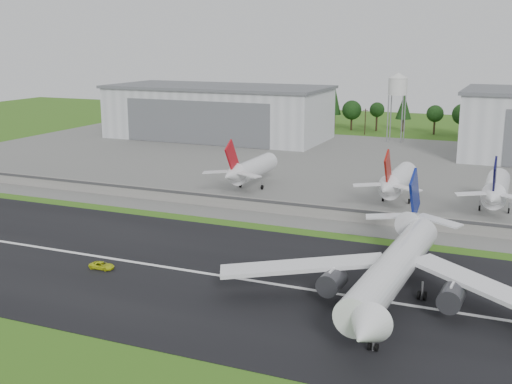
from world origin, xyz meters
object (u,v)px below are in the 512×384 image
at_px(ground_vehicle, 102,265).
at_px(parked_jet_red_b, 396,181).
at_px(parked_jet_navy, 495,190).
at_px(parked_jet_red_a, 249,169).
at_px(main_airliner, 393,276).

height_order(ground_vehicle, parked_jet_red_b, parked_jet_red_b).
distance_m(parked_jet_red_b, parked_jet_navy, 24.84).
bearing_deg(parked_jet_red_a, main_airliner, -50.47).
xyz_separation_m(main_airliner, ground_vehicle, (-54.33, -5.19, -4.11)).
height_order(ground_vehicle, parked_jet_red_a, parked_jet_red_a).
height_order(ground_vehicle, parked_jet_navy, parked_jet_navy).
bearing_deg(parked_jet_red_a, parked_jet_red_b, 0.02).
distance_m(ground_vehicle, parked_jet_red_a, 72.39).
relative_size(parked_jet_red_a, parked_jet_navy, 1.00).
xyz_separation_m(main_airliner, parked_jet_red_a, (-55.28, 66.99, 1.23)).
distance_m(main_airliner, parked_jet_navy, 68.11).
height_order(main_airliner, parked_jet_red_b, main_airliner).
relative_size(ground_vehicle, parked_jet_red_a, 0.16).
height_order(parked_jet_red_a, parked_jet_navy, parked_jet_navy).
xyz_separation_m(ground_vehicle, parked_jet_navy, (66.43, 72.20, 5.49)).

